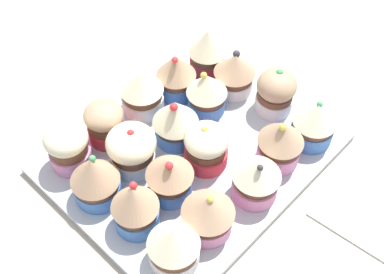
% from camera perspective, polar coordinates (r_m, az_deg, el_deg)
% --- Properties ---
extents(ground_plane, '(1.80, 1.80, 0.03)m').
position_cam_1_polar(ground_plane, '(0.72, 0.00, -2.81)').
color(ground_plane, '#B2A899').
extents(baking_tray, '(0.30, 0.36, 0.01)m').
position_cam_1_polar(baking_tray, '(0.70, 0.00, -1.82)').
color(baking_tray, silver).
rests_on(baking_tray, ground_plane).
extents(cupcake_0, '(0.06, 0.06, 0.07)m').
position_cam_1_polar(cupcake_0, '(0.68, -13.92, -0.98)').
color(cupcake_0, pink).
rests_on(cupcake_0, baking_tray).
extents(cupcake_1, '(0.06, 0.06, 0.08)m').
position_cam_1_polar(cupcake_1, '(0.63, -10.98, -4.64)').
color(cupcake_1, '#477AC6').
rests_on(cupcake_1, baking_tray).
extents(cupcake_2, '(0.06, 0.06, 0.08)m').
position_cam_1_polar(cupcake_2, '(0.60, -6.49, -7.87)').
color(cupcake_2, '#477AC6').
rests_on(cupcake_2, baking_tray).
extents(cupcake_3, '(0.06, 0.06, 0.07)m').
position_cam_1_polar(cupcake_3, '(0.58, -2.11, -12.16)').
color(cupcake_3, white).
rests_on(cupcake_3, baking_tray).
extents(cupcake_4, '(0.05, 0.05, 0.07)m').
position_cam_1_polar(cupcake_4, '(0.69, -9.86, 1.66)').
color(cupcake_4, '#D1333D').
rests_on(cupcake_4, baking_tray).
extents(cupcake_5, '(0.07, 0.07, 0.07)m').
position_cam_1_polar(cupcake_5, '(0.66, -6.86, -1.31)').
color(cupcake_5, white).
rests_on(cupcake_5, baking_tray).
extents(cupcake_6, '(0.06, 0.06, 0.07)m').
position_cam_1_polar(cupcake_6, '(0.63, -2.55, -4.47)').
color(cupcake_6, '#477AC6').
rests_on(cupcake_6, baking_tray).
extents(cupcake_7, '(0.07, 0.07, 0.07)m').
position_cam_1_polar(cupcake_7, '(0.60, 1.83, -8.63)').
color(cupcake_7, pink).
rests_on(cupcake_7, baking_tray).
extents(cupcake_8, '(0.06, 0.06, 0.07)m').
position_cam_1_polar(cupcake_8, '(0.72, -5.70, 5.17)').
color(cupcake_8, white).
rests_on(cupcake_8, baking_tray).
extents(cupcake_9, '(0.06, 0.06, 0.08)m').
position_cam_1_polar(cupcake_9, '(0.68, -1.90, 1.92)').
color(cupcake_9, '#477AC6').
rests_on(cupcake_9, baking_tray).
extents(cupcake_10, '(0.06, 0.06, 0.07)m').
position_cam_1_polar(cupcake_10, '(0.66, 1.66, -1.04)').
color(cupcake_10, '#D1333D').
rests_on(cupcake_10, baking_tray).
extents(cupcake_11, '(0.06, 0.06, 0.07)m').
position_cam_1_polar(cupcake_11, '(0.63, 7.32, -4.62)').
color(cupcake_11, pink).
rests_on(cupcake_11, baking_tray).
extents(cupcake_12, '(0.06, 0.06, 0.08)m').
position_cam_1_polar(cupcake_12, '(0.74, -1.81, 7.10)').
color(cupcake_12, '#477AC6').
rests_on(cupcake_12, baking_tray).
extents(cupcake_13, '(0.06, 0.06, 0.07)m').
position_cam_1_polar(cupcake_13, '(0.72, 1.69, 5.09)').
color(cupcake_13, '#477AC6').
rests_on(cupcake_13, baking_tray).
extents(cupcake_14, '(0.06, 0.06, 0.08)m').
position_cam_1_polar(cupcake_14, '(0.67, 10.03, -0.58)').
color(cupcake_14, pink).
rests_on(cupcake_14, baking_tray).
extents(cupcake_15, '(0.06, 0.06, 0.08)m').
position_cam_1_polar(cupcake_15, '(0.77, 1.76, 9.88)').
color(cupcake_15, '#D1333D').
rests_on(cupcake_15, baking_tray).
extents(cupcake_16, '(0.06, 0.06, 0.07)m').
position_cam_1_polar(cupcake_16, '(0.75, 4.85, 7.32)').
color(cupcake_16, white).
rests_on(cupcake_16, baking_tray).
extents(cupcake_17, '(0.06, 0.06, 0.07)m').
position_cam_1_polar(cupcake_17, '(0.73, 9.49, 5.13)').
color(cupcake_17, white).
rests_on(cupcake_17, baking_tray).
extents(cupcake_18, '(0.06, 0.06, 0.07)m').
position_cam_1_polar(cupcake_18, '(0.70, 13.72, 1.59)').
color(cupcake_18, '#477AC6').
rests_on(cupcake_18, baking_tray).
extents(napkin, '(0.14, 0.12, 0.01)m').
position_cam_1_polar(napkin, '(0.69, 19.80, -8.16)').
color(napkin, white).
rests_on(napkin, ground_plane).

